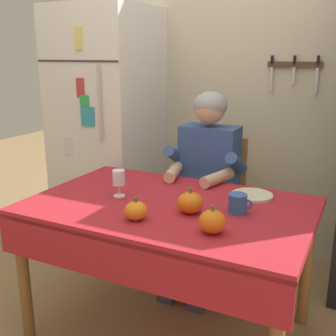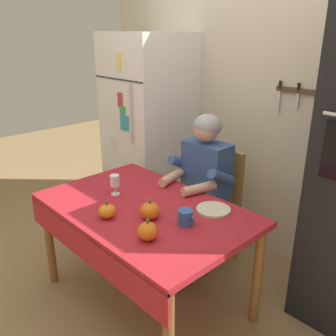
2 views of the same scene
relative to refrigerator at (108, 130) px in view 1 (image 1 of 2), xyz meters
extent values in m
cube|color=beige|center=(1.00, 0.39, 0.40)|extent=(3.70, 0.10, 2.60)
cube|color=#4C3823|center=(1.30, 0.33, 0.50)|extent=(0.36, 0.02, 0.04)
cube|color=silver|center=(1.15, 0.32, 0.39)|extent=(0.02, 0.01, 0.17)
cube|color=black|center=(1.15, 0.32, 0.53)|extent=(0.02, 0.01, 0.06)
cube|color=silver|center=(1.30, 0.32, 0.42)|extent=(0.02, 0.01, 0.11)
cube|color=black|center=(1.30, 0.32, 0.53)|extent=(0.02, 0.01, 0.06)
cube|color=silver|center=(1.45, 0.32, 0.39)|extent=(0.02, 0.01, 0.17)
cube|color=black|center=(1.45, 0.32, 0.53)|extent=(0.02, 0.01, 0.06)
cube|color=white|center=(0.00, 0.00, 0.00)|extent=(0.68, 0.68, 1.80)
cylinder|color=silver|center=(0.19, -0.36, 0.25)|extent=(0.02, 0.02, 0.50)
cube|color=#333335|center=(0.00, -0.34, 0.52)|extent=(0.67, 0.01, 0.01)
cube|color=teal|center=(0.07, -0.35, 0.15)|extent=(0.11, 0.02, 0.13)
cube|color=#E5D666|center=(0.03, -0.35, 0.67)|extent=(0.06, 0.01, 0.15)
cube|color=green|center=(0.05, -0.35, 0.26)|extent=(0.07, 0.01, 0.07)
cube|color=silver|center=(-0.11, -0.35, -0.07)|extent=(0.07, 0.02, 0.12)
cube|color=#B73338|center=(0.02, -0.35, 0.34)|extent=(0.06, 0.01, 0.13)
cylinder|color=brown|center=(0.31, -1.25, -0.55)|extent=(0.06, 0.06, 0.70)
cylinder|color=brown|center=(0.31, -0.47, -0.55)|extent=(0.06, 0.06, 0.70)
cylinder|color=brown|center=(1.59, -0.47, -0.55)|extent=(0.06, 0.06, 0.70)
cube|color=#A81E28|center=(0.95, -0.86, -0.18)|extent=(1.40, 0.90, 0.04)
cube|color=#A81E28|center=(0.95, -1.30, -0.28)|extent=(1.40, 0.01, 0.20)
cube|color=#9E6B33|center=(0.92, -0.17, -0.47)|extent=(0.40, 0.40, 0.04)
cube|color=#9E6B33|center=(0.92, 0.01, -0.21)|extent=(0.36, 0.04, 0.48)
cylinder|color=#9E6B33|center=(0.75, -0.34, -0.69)|extent=(0.04, 0.04, 0.41)
cylinder|color=#9E6B33|center=(0.75, 0.00, -0.69)|extent=(0.04, 0.04, 0.41)
cylinder|color=#9E6B33|center=(1.09, -0.34, -0.69)|extent=(0.04, 0.04, 0.41)
cylinder|color=#9E6B33|center=(1.09, 0.00, -0.69)|extent=(0.04, 0.04, 0.41)
cube|color=#38384C|center=(0.82, -0.55, -0.86)|extent=(0.10, 0.22, 0.08)
cube|color=#38384C|center=(1.02, -0.55, -0.86)|extent=(0.10, 0.22, 0.08)
cylinder|color=#38384C|center=(0.82, -0.49, -0.67)|extent=(0.09, 0.09, 0.38)
cylinder|color=#38384C|center=(1.02, -0.49, -0.67)|extent=(0.09, 0.09, 0.38)
cube|color=#38384C|center=(0.83, -0.33, -0.40)|extent=(0.12, 0.40, 0.11)
cube|color=#38384C|center=(1.01, -0.33, -0.40)|extent=(0.12, 0.40, 0.11)
cube|color=#33518E|center=(0.92, -0.21, -0.11)|extent=(0.36, 0.20, 0.48)
cylinder|color=#33518E|center=(0.72, -0.28, -0.07)|extent=(0.07, 0.26, 0.18)
cylinder|color=#33518E|center=(1.12, -0.28, -0.07)|extent=(0.07, 0.26, 0.18)
cylinder|color=#D8A884|center=(0.78, -0.45, -0.13)|extent=(0.13, 0.27, 0.07)
cylinder|color=#D8A884|center=(1.06, -0.45, -0.13)|extent=(0.13, 0.27, 0.07)
sphere|color=#D8A884|center=(0.92, -0.23, 0.24)|extent=(0.19, 0.19, 0.19)
ellipsoid|color=#99999E|center=(0.92, -0.22, 0.26)|extent=(0.21, 0.21, 0.17)
cylinder|color=#2D569E|center=(1.29, -0.83, -0.11)|extent=(0.09, 0.09, 0.09)
torus|color=#2D569E|center=(1.34, -0.83, -0.11)|extent=(0.05, 0.01, 0.05)
cylinder|color=white|center=(0.67, -0.89, -0.16)|extent=(0.06, 0.06, 0.01)
cylinder|color=white|center=(0.67, -0.89, -0.12)|extent=(0.01, 0.01, 0.06)
cylinder|color=white|center=(0.67, -0.89, -0.06)|extent=(0.07, 0.07, 0.08)
ellipsoid|color=orange|center=(1.27, -1.10, -0.11)|extent=(0.11, 0.11, 0.10)
cylinder|color=#4C6023|center=(1.27, -1.10, -0.05)|extent=(0.02, 0.02, 0.02)
ellipsoid|color=orange|center=(1.10, -0.93, -0.11)|extent=(0.12, 0.12, 0.10)
cylinder|color=#4C6023|center=(1.10, -0.93, -0.05)|extent=(0.02, 0.02, 0.02)
ellipsoid|color=orange|center=(0.91, -1.12, -0.12)|extent=(0.11, 0.11, 0.09)
cylinder|color=#4C6023|center=(0.91, -1.12, -0.06)|extent=(0.02, 0.02, 0.02)
cylinder|color=beige|center=(1.30, -0.58, -0.15)|extent=(0.22, 0.22, 0.02)
camera|label=1|loc=(1.81, -2.60, 0.56)|focal=43.91mm
camera|label=2|loc=(2.59, -2.20, 0.91)|focal=38.79mm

